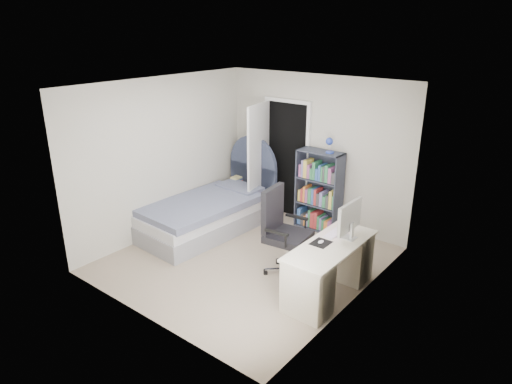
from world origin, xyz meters
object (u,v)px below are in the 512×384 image
Objects in this scene: floor_lamp at (253,179)px; desk at (330,267)px; nightstand at (239,188)px; bookcase at (319,193)px; bed at (211,211)px; office_chair at (282,228)px.

floor_lamp reaches higher than desk.
nightstand is at bearing 152.11° from desk.
bed is at bearing -140.44° from bookcase.
bookcase is at bearing 102.76° from office_chair.
nightstand is 0.43× the size of desk.
bookcase is (1.37, 1.13, 0.30)m from bed.
floor_lamp is 1.07× the size of desk.
floor_lamp reaches higher than office_chair.
nightstand is 0.39× the size of bookcase.
bed reaches higher than office_chair.
bed is 1.93× the size of office_chair.
bed reaches higher than nightstand.
desk is (2.45, -1.52, -0.24)m from floor_lamp.
floor_lamp is 1.30m from bookcase.
bookcase reaches higher than desk.
desk is at bearing -31.87° from floor_lamp.
bed is at bearing -93.97° from floor_lamp.
nightstand is 1.60m from bookcase.
floor_lamp is at bearing 138.75° from office_chair.
floor_lamp is at bearing 15.14° from nightstand.
floor_lamp is 1.27× the size of office_chair.
desk is at bearing -27.89° from nightstand.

